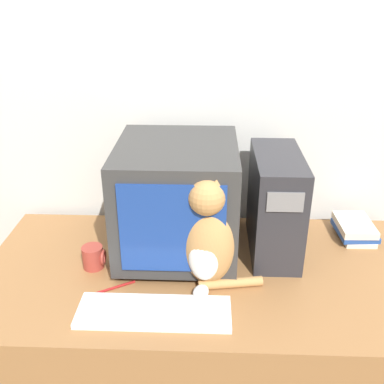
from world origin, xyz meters
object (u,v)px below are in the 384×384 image
(crt_monitor, at_px, (177,199))
(mug, at_px, (94,257))
(cat, at_px, (208,238))
(pen, at_px, (115,288))
(book_stack, at_px, (355,229))
(computer_tower, at_px, (275,204))
(keyboard, at_px, (154,312))

(crt_monitor, distance_m, mug, 0.37)
(cat, distance_m, pen, 0.37)
(crt_monitor, bearing_deg, cat, -60.24)
(cat, xyz_separation_m, pen, (-0.32, -0.05, -0.18))
(crt_monitor, xyz_separation_m, pen, (-0.20, -0.26, -0.22))
(pen, height_order, mug, mug)
(crt_monitor, xyz_separation_m, book_stack, (0.72, 0.12, -0.19))
(computer_tower, xyz_separation_m, cat, (-0.25, -0.23, -0.02))
(crt_monitor, relative_size, keyboard, 0.99)
(crt_monitor, xyz_separation_m, keyboard, (-0.05, -0.38, -0.21))
(keyboard, xyz_separation_m, book_stack, (0.77, 0.50, 0.03))
(book_stack, bearing_deg, mug, -166.13)
(computer_tower, bearing_deg, mug, -166.76)
(book_stack, xyz_separation_m, mug, (-1.02, -0.25, 0.01))
(computer_tower, height_order, pen, computer_tower)
(cat, xyz_separation_m, mug, (-0.42, 0.08, -0.14))
(mug, bearing_deg, cat, -10.26)
(computer_tower, relative_size, pen, 2.97)
(crt_monitor, xyz_separation_m, cat, (0.12, -0.20, -0.04))
(mug, bearing_deg, crt_monitor, 23.23)
(cat, relative_size, pen, 3.10)
(crt_monitor, height_order, keyboard, crt_monitor)
(computer_tower, relative_size, mug, 4.65)
(keyboard, xyz_separation_m, cat, (0.17, 0.18, 0.17))
(computer_tower, bearing_deg, book_stack, 15.05)
(keyboard, xyz_separation_m, mug, (-0.25, 0.25, 0.03))
(mug, bearing_deg, keyboard, -45.14)
(keyboard, height_order, cat, cat)
(crt_monitor, height_order, pen, crt_monitor)
(computer_tower, distance_m, keyboard, 0.61)
(computer_tower, distance_m, mug, 0.71)
(crt_monitor, distance_m, cat, 0.24)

